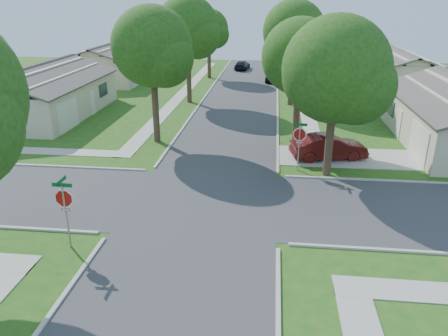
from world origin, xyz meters
TOP-DOWN VIEW (x-y plane):
  - ground at (0.00, 0.00)m, footprint 100.00×100.00m
  - road_ns at (0.00, 0.00)m, footprint 7.00×100.00m
  - sidewalk_ne at (6.10, 26.00)m, footprint 1.20×40.00m
  - sidewalk_nw at (-6.10, 26.00)m, footprint 1.20×40.00m
  - driveway at (7.90, 7.10)m, footprint 8.80×3.60m
  - stop_sign_sw at (-4.70, -4.70)m, footprint 1.05×0.80m
  - stop_sign_ne at (4.70, 4.70)m, footprint 1.05×0.80m
  - tree_e_near at (4.75, 9.01)m, footprint 4.97×4.80m
  - tree_e_mid at (4.76, 21.01)m, footprint 5.59×5.40m
  - tree_e_far at (4.75, 34.01)m, footprint 5.17×5.00m
  - tree_w_near at (-4.64, 9.01)m, footprint 5.38×5.20m
  - tree_w_mid at (-4.64, 21.01)m, footprint 5.80×5.60m
  - tree_w_far at (-4.65, 34.01)m, footprint 4.76×4.60m
  - tree_ne_corner at (6.36, 4.21)m, footprint 5.80×5.60m
  - house_ne_far at (15.99, 29.00)m, footprint 8.42×13.60m
  - house_nw_near at (-15.99, 15.00)m, footprint 8.42×13.60m
  - house_nw_far at (-15.99, 32.00)m, footprint 8.42×13.60m
  - car_driveway at (6.65, 6.82)m, footprint 4.85×2.60m
  - car_curb_east at (3.20, 32.57)m, footprint 2.30×4.66m
  - car_curb_west at (-1.20, 40.82)m, footprint 2.10×4.21m

SIDE VIEW (x-z plane):
  - ground at x=0.00m, z-range 0.00..0.00m
  - road_ns at x=0.00m, z-range -0.01..0.01m
  - sidewalk_ne at x=6.10m, z-range 0.00..0.04m
  - sidewalk_nw at x=-6.10m, z-range 0.00..0.04m
  - driveway at x=7.90m, z-range 0.00..0.05m
  - car_curb_west at x=-1.20m, z-range 0.00..1.18m
  - car_driveway at x=6.65m, z-range 0.00..1.52m
  - car_curb_east at x=3.20m, z-range 0.00..1.53m
  - house_ne_far at x=15.99m, z-range -0.60..3.63m
  - house_nw_near at x=-15.99m, z-range -0.60..3.63m
  - house_nw_far at x=-15.99m, z-range -0.60..3.63m
  - stop_sign_sw at x=-4.70m, z-range 0.54..3.52m
  - stop_sign_ne at x=4.70m, z-range 0.54..3.52m
  - tree_w_far at x=-4.65m, z-range 1.49..9.52m
  - tree_ne_corner at x=6.36m, z-range 1.26..9.92m
  - tree_e_near at x=4.75m, z-range 1.50..9.78m
  - tree_e_far at x=4.75m, z-range 1.62..10.34m
  - tree_w_near at x=-4.64m, z-range 1.63..10.60m
  - tree_e_mid at x=4.76m, z-range 1.64..10.86m
  - tree_w_mid at x=-4.64m, z-range 1.71..11.27m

